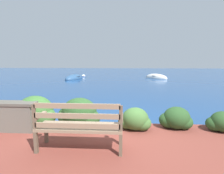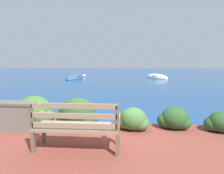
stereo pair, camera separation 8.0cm
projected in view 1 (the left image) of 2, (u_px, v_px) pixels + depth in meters
The scene contains 10 objects.
ground_plane at pixel (102, 130), 4.72m from camera, with size 80.00×80.00×0.00m.
park_bench at pixel (79, 125), 3.17m from camera, with size 1.58×0.48×0.93m.
hedge_clump_left at pixel (35, 113), 4.44m from camera, with size 1.13×0.81×0.77m.
hedge_clump_centre at pixel (79, 114), 4.34m from camera, with size 1.08×0.78×0.74m.
hedge_clump_right at pixel (135, 120), 4.18m from camera, with size 0.79×0.57×0.54m.
hedge_clump_far_right at pixel (176, 119), 4.25m from camera, with size 0.79×0.57×0.54m.
hedge_clump_extra at pixel (222, 123), 4.07m from camera, with size 0.70×0.51×0.48m.
rowboat_nearest at pixel (74, 78), 17.87m from camera, with size 1.83×3.07×0.88m.
rowboat_mid at pixel (156, 78), 18.55m from camera, with size 2.47×2.64×0.88m.
mooring_buoy at pixel (83, 76), 20.40m from camera, with size 0.46×0.46×0.42m.
Camera 1 is at (0.54, -4.47, 1.86)m, focal length 28.00 mm.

